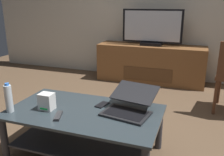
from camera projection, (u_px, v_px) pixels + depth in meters
name	position (u px, v px, depth m)	size (l,w,h in m)	color
ground_plane	(108.00, 141.00, 2.38)	(7.68, 7.68, 0.00)	brown
coffee_table	(85.00, 124.00, 2.10)	(1.29, 0.72, 0.42)	#2D383D
media_cabinet	(150.00, 63.00, 4.10)	(1.75, 0.49, 0.62)	brown
television	(152.00, 28.00, 3.90)	(0.96, 0.20, 0.57)	black
laptop	(129.00, 105.00, 2.03)	(0.44, 0.48, 0.19)	black
router_box	(47.00, 102.00, 2.07)	(0.12, 0.10, 0.14)	white
water_bottle_near	(9.00, 98.00, 2.01)	(0.06, 0.06, 0.25)	silver
cell_phone	(102.00, 105.00, 2.17)	(0.07, 0.14, 0.01)	black
tv_remote	(58.00, 116.00, 1.95)	(0.04, 0.16, 0.02)	#2D2D30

